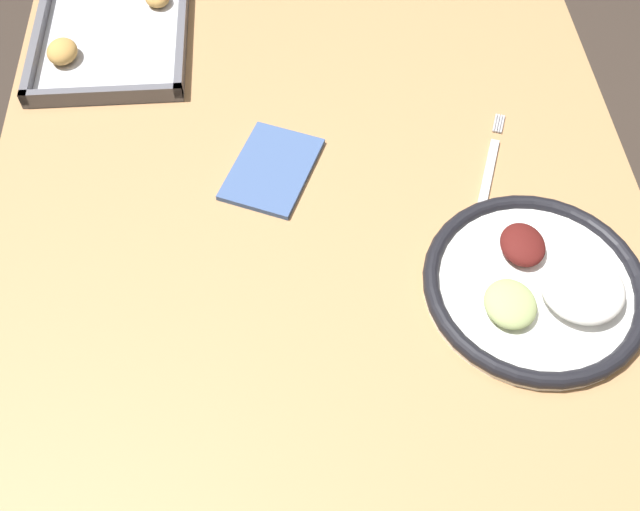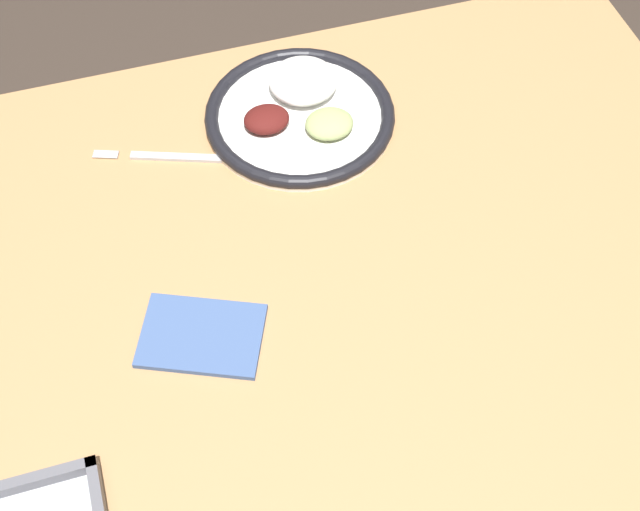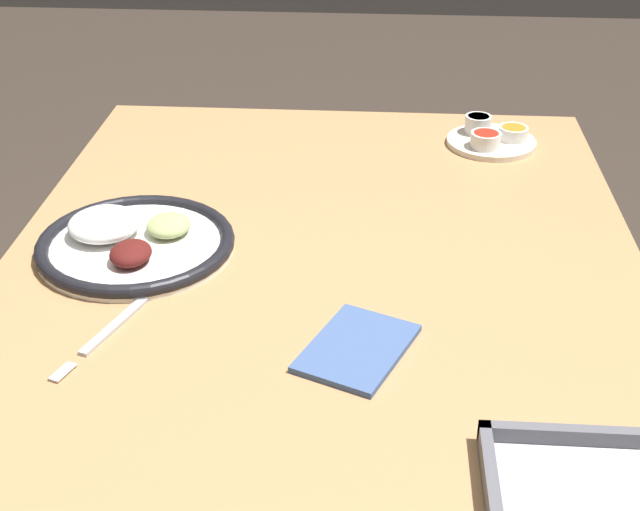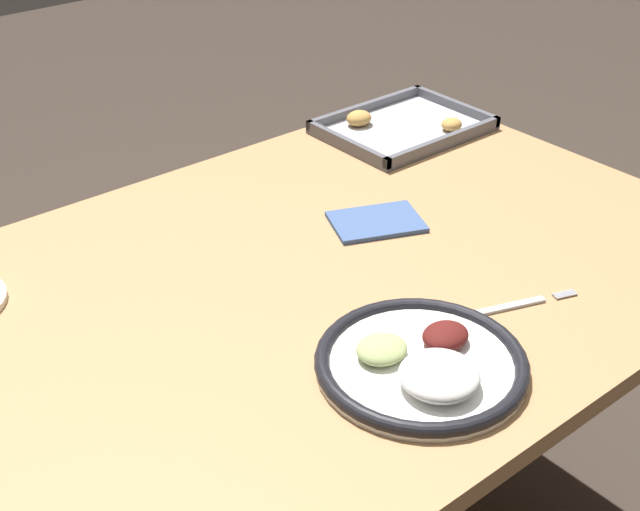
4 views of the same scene
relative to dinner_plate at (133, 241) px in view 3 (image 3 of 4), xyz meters
The scene contains 5 objects.
dining_table 0.29m from the dinner_plate, 75.16° to the left, with size 1.24×0.87×0.72m.
dinner_plate is the anchor object (origin of this frame).
fork 0.19m from the dinner_plate, ahead, with size 0.19×0.08×0.00m.
saucer_plate 0.67m from the dinner_plate, 127.55° to the left, with size 0.15×0.15×0.04m.
napkin 0.38m from the dinner_plate, 55.94° to the left, with size 0.17×0.15×0.01m.
Camera 3 is at (0.98, 0.07, 1.33)m, focal length 50.00 mm.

